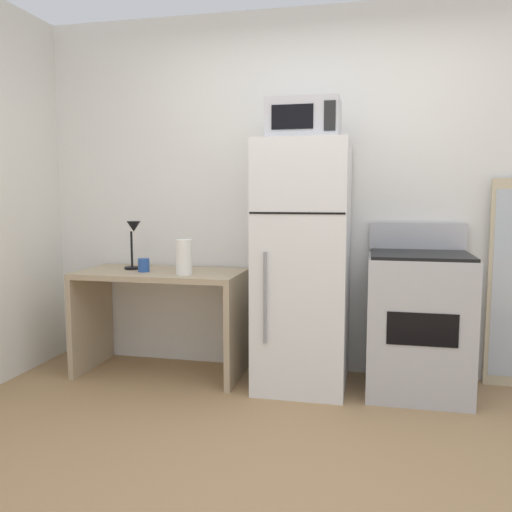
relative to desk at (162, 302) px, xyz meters
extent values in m
plane|color=#9E7A51|center=(1.16, -1.33, -0.52)|extent=(12.00, 12.00, 0.00)
cube|color=white|center=(1.16, 0.37, 0.78)|extent=(5.00, 0.10, 2.60)
cube|color=tan|center=(0.00, 0.00, 0.21)|extent=(1.17, 0.59, 0.04)
cube|color=tan|center=(-0.57, 0.00, -0.17)|extent=(0.04, 0.59, 0.71)
cube|color=tan|center=(0.57, 0.00, -0.17)|extent=(0.04, 0.59, 0.71)
cylinder|color=black|center=(-0.24, 0.04, 0.23)|extent=(0.11, 0.11, 0.02)
cylinder|color=black|center=(-0.24, 0.04, 0.37)|extent=(0.02, 0.02, 0.26)
cone|color=black|center=(-0.21, 0.02, 0.54)|extent=(0.10, 0.10, 0.08)
cylinder|color=#264C99|center=(-0.10, -0.07, 0.27)|extent=(0.08, 0.08, 0.09)
cylinder|color=white|center=(0.22, -0.13, 0.35)|extent=(0.11, 0.11, 0.24)
cube|color=white|center=(1.02, -0.02, 0.29)|extent=(0.60, 0.64, 1.64)
cube|color=black|center=(1.02, -0.34, 0.66)|extent=(0.58, 0.00, 0.01)
cylinder|color=gray|center=(0.83, -0.36, 0.13)|extent=(0.02, 0.02, 0.57)
cube|color=#B7B7BC|center=(1.02, -0.04, 1.24)|extent=(0.46, 0.34, 0.26)
cube|color=black|center=(0.97, -0.22, 1.24)|extent=(0.26, 0.01, 0.15)
cube|color=black|center=(1.20, -0.22, 1.24)|extent=(0.07, 0.01, 0.18)
cube|color=#B7B7BC|center=(1.78, 0.00, -0.07)|extent=(0.64, 0.60, 0.90)
cube|color=black|center=(1.78, 0.00, 0.39)|extent=(0.62, 0.58, 0.02)
cube|color=#B7B7BC|center=(1.78, 0.28, 0.49)|extent=(0.64, 0.04, 0.18)
cube|color=black|center=(1.78, -0.31, -0.03)|extent=(0.41, 0.01, 0.20)
camera|label=1|loc=(1.48, -3.52, 0.75)|focal=37.18mm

